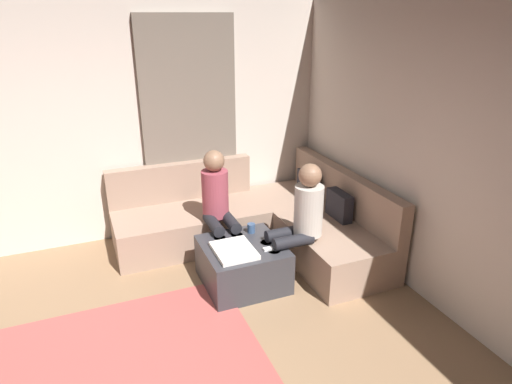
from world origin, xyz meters
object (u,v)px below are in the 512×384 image
at_px(ottoman, 243,264).
at_px(person_on_couch_side, 218,203).
at_px(sectional_couch, 261,222).
at_px(person_on_couch_back, 299,219).
at_px(coffee_mug, 251,228).
at_px(game_remote, 271,248).

relative_size(ottoman, person_on_couch_side, 0.63).
distance_m(sectional_couch, person_on_couch_back, 0.89).
height_order(sectional_couch, ottoman, sectional_couch).
bearing_deg(ottoman, coffee_mug, 140.71).
bearing_deg(sectional_couch, ottoman, -35.44).
bearing_deg(coffee_mug, ottoman, -39.29).
bearing_deg(coffee_mug, person_on_couch_side, -142.04).
xyz_separation_m(coffee_mug, person_on_couch_back, (0.35, 0.36, 0.19)).
bearing_deg(person_on_couch_side, ottoman, 96.85).
relative_size(sectional_couch, person_on_couch_back, 2.12).
height_order(ottoman, person_on_couch_back, person_on_couch_back).
xyz_separation_m(person_on_couch_back, person_on_couch_side, (-0.66, -0.60, 0.00)).
distance_m(sectional_couch, person_on_couch_side, 0.68).
bearing_deg(coffee_mug, game_remote, 5.71).
height_order(coffee_mug, person_on_couch_back, person_on_couch_back).
xyz_separation_m(sectional_couch, ottoman, (0.68, -0.48, -0.07)).
height_order(game_remote, person_on_couch_back, person_on_couch_back).
bearing_deg(person_on_couch_side, sectional_couch, -164.92).
height_order(ottoman, game_remote, game_remote).
bearing_deg(person_on_couch_back, ottoman, 76.88).
distance_m(game_remote, person_on_couch_back, 0.39).
relative_size(sectional_couch, person_on_couch_side, 2.12).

